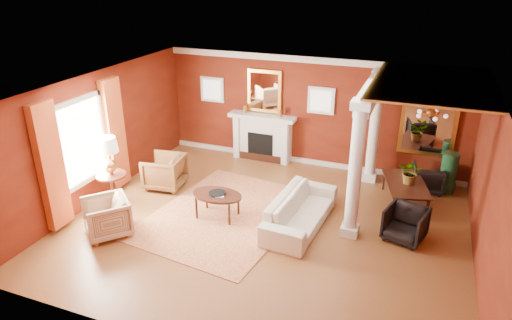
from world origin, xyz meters
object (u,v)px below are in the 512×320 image
at_px(dining_table, 406,187).
at_px(armchair_leopard, 164,170).
at_px(sofa, 301,206).
at_px(armchair_stripe, 107,215).
at_px(side_table, 109,160).
at_px(coffee_table, 217,196).

bearing_deg(dining_table, armchair_leopard, 87.23).
distance_m(sofa, armchair_stripe, 3.91).
distance_m(sofa, side_table, 4.27).
distance_m(armchair_leopard, armchair_stripe, 2.25).
xyz_separation_m(sofa, armchair_leopard, (-3.56, 0.53, -0.01)).
bearing_deg(coffee_table, sofa, 10.03).
bearing_deg(side_table, dining_table, 21.31).
distance_m(coffee_table, side_table, 2.52).
bearing_deg(coffee_table, side_table, -171.56).
bearing_deg(armchair_leopard, armchair_stripe, -6.24).
bearing_deg(dining_table, sofa, 116.23).
xyz_separation_m(sofa, armchair_stripe, (-3.51, -1.73, -0.03)).
distance_m(sofa, coffee_table, 1.78).
bearing_deg(armchair_stripe, armchair_leopard, 132.74).
relative_size(coffee_table, dining_table, 0.72).
relative_size(side_table, dining_table, 1.07).
relative_size(armchair_stripe, dining_table, 0.56).
xyz_separation_m(armchair_stripe, coffee_table, (1.76, 1.42, 0.07)).
relative_size(armchair_stripe, side_table, 0.53).
xyz_separation_m(sofa, dining_table, (1.97, 1.72, -0.03)).
xyz_separation_m(armchair_stripe, dining_table, (5.48, 3.45, -0.01)).
bearing_deg(coffee_table, armchair_stripe, -141.18).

